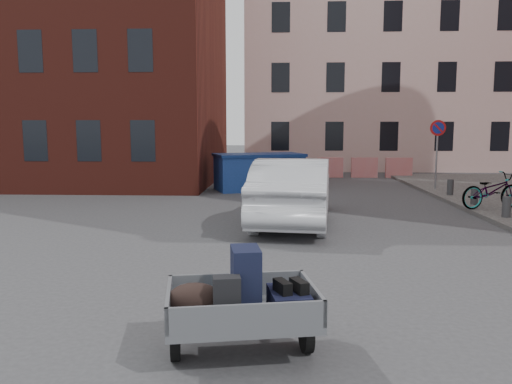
{
  "coord_description": "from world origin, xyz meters",
  "views": [
    {
      "loc": [
        -0.05,
        -9.97,
        2.49
      ],
      "look_at": [
        -0.55,
        0.73,
        1.1
      ],
      "focal_mm": 35.0,
      "sensor_mm": 36.0,
      "label": 1
    }
  ],
  "objects_px": {
    "trailer": "(241,302)",
    "dumpster": "(259,172)",
    "silver_car": "(293,191)",
    "bicycle": "(492,190)"
  },
  "relations": [
    {
      "from": "trailer",
      "to": "silver_car",
      "type": "bearing_deg",
      "value": 73.98
    },
    {
      "from": "dumpster",
      "to": "trailer",
      "type": "bearing_deg",
      "value": -108.19
    },
    {
      "from": "trailer",
      "to": "dumpster",
      "type": "xyz_separation_m",
      "value": [
        -0.4,
        14.7,
        0.12
      ]
    },
    {
      "from": "trailer",
      "to": "bicycle",
      "type": "distance_m",
      "value": 11.71
    },
    {
      "from": "trailer",
      "to": "dumpster",
      "type": "distance_m",
      "value": 14.7
    },
    {
      "from": "dumpster",
      "to": "silver_car",
      "type": "bearing_deg",
      "value": -100.27
    },
    {
      "from": "trailer",
      "to": "silver_car",
      "type": "height_order",
      "value": "silver_car"
    },
    {
      "from": "silver_car",
      "to": "bicycle",
      "type": "xyz_separation_m",
      "value": [
        5.88,
        1.96,
        -0.2
      ]
    },
    {
      "from": "trailer",
      "to": "silver_car",
      "type": "distance_m",
      "value": 7.71
    },
    {
      "from": "trailer",
      "to": "bicycle",
      "type": "xyz_separation_m",
      "value": [
        6.66,
        9.63,
        0.05
      ]
    }
  ]
}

